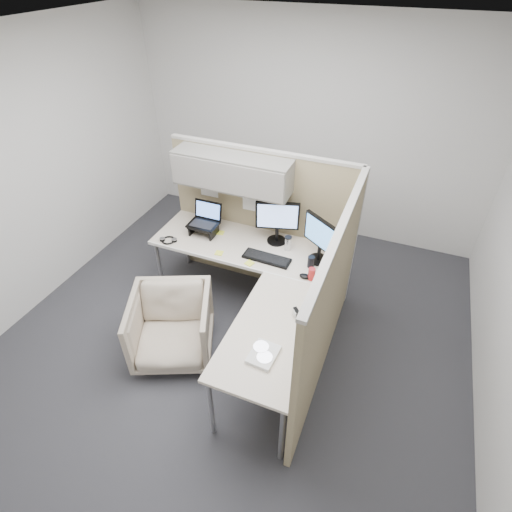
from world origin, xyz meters
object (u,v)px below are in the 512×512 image
at_px(desk, 254,278).
at_px(keyboard, 267,258).
at_px(office_chair, 172,324).
at_px(monitor_left, 277,219).

relative_size(desk, keyboard, 4.21).
bearing_deg(desk, keyboard, 82.42).
bearing_deg(keyboard, office_chair, -125.61).
distance_m(office_chair, keyboard, 1.10).
distance_m(monitor_left, keyboard, 0.42).
distance_m(desk, office_chair, 0.88).
height_order(monitor_left, keyboard, monitor_left).
height_order(office_chair, keyboard, keyboard).
height_order(desk, monitor_left, monitor_left).
bearing_deg(monitor_left, desk, -108.27).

